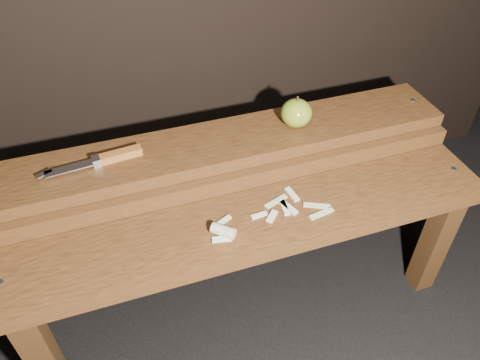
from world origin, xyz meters
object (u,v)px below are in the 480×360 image
object	(u,v)px
bench_rear_tier	(227,165)
knife	(108,158)
bench_front_tier	(256,241)
apple	(296,113)

from	to	relation	value
bench_rear_tier	knife	bearing A→B (deg)	178.41
bench_front_tier	apple	world-z (taller)	apple
bench_front_tier	bench_rear_tier	xyz separation A→B (m)	(0.00, 0.23, 0.06)
bench_front_tier	bench_rear_tier	world-z (taller)	bench_rear_tier
bench_front_tier	apple	size ratio (longest dim) A/B	13.93
bench_rear_tier	apple	bearing A→B (deg)	1.28
bench_rear_tier	apple	distance (m)	0.23
apple	bench_rear_tier	bearing A→B (deg)	-178.72
bench_rear_tier	knife	size ratio (longest dim) A/B	4.78
bench_rear_tier	knife	xyz separation A→B (m)	(-0.30, 0.01, 0.10)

